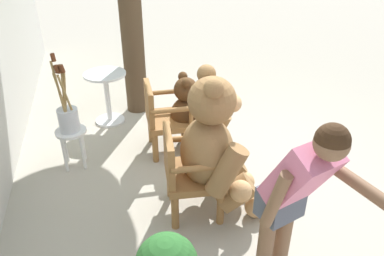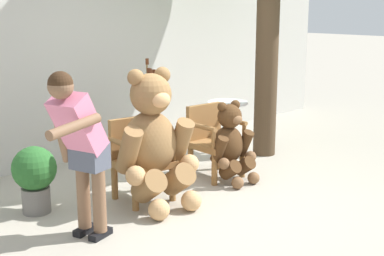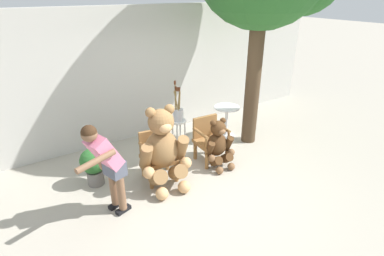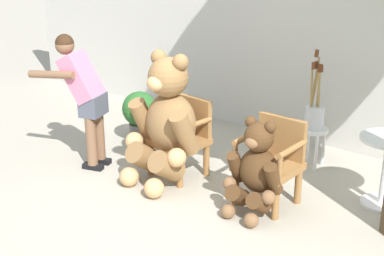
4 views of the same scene
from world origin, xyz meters
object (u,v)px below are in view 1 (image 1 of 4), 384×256
at_px(teddy_bear_small, 188,113).
at_px(teddy_bear_large, 215,146).
at_px(wooden_chair_left, 188,171).
at_px(person_visitor, 295,193).
at_px(round_side_table, 107,92).
at_px(wooden_chair_right, 164,116).
at_px(brush_bucket, 68,115).
at_px(white_stool, 72,138).

bearing_deg(teddy_bear_small, teddy_bear_large, 178.21).
bearing_deg(wooden_chair_left, teddy_bear_large, -93.39).
relative_size(person_visitor, round_side_table, 2.11).
bearing_deg(person_visitor, wooden_chair_right, 12.81).
bearing_deg(wooden_chair_left, wooden_chair_right, 0.02).
height_order(wooden_chair_left, brush_bucket, brush_bucket).
bearing_deg(wooden_chair_right, teddy_bear_small, -91.12).
relative_size(person_visitor, white_stool, 3.31).
bearing_deg(wooden_chair_right, brush_bucket, 93.26).
bearing_deg(white_stool, brush_bucket, 162.10).
height_order(teddy_bear_large, teddy_bear_small, teddy_bear_large).
relative_size(teddy_bear_large, brush_bucket, 1.58).
distance_m(wooden_chair_right, round_side_table, 1.11).
bearing_deg(teddy_bear_large, person_visitor, -167.14).
relative_size(teddy_bear_large, round_side_table, 1.98).
relative_size(brush_bucket, round_side_table, 1.25).
xyz_separation_m(wooden_chair_left, teddy_bear_small, (1.12, -0.29, 0.01)).
height_order(wooden_chair_right, round_side_table, wooden_chair_right).
bearing_deg(wooden_chair_right, white_stool, 93.10).
bearing_deg(wooden_chair_left, white_stool, 45.05).
xyz_separation_m(wooden_chair_left, round_side_table, (2.04, 0.61, -0.01)).
xyz_separation_m(teddy_bear_small, round_side_table, (0.93, 0.91, -0.02)).
distance_m(wooden_chair_left, teddy_bear_large, 0.35).
distance_m(wooden_chair_left, wooden_chair_right, 1.12).
bearing_deg(teddy_bear_small, round_side_table, 44.27).
height_order(person_visitor, round_side_table, person_visitor).
bearing_deg(wooden_chair_right, person_visitor, -167.19).
bearing_deg(brush_bucket, person_visitor, -143.26).
distance_m(teddy_bear_large, teddy_bear_small, 1.15).
bearing_deg(wooden_chair_left, round_side_table, 16.67).
bearing_deg(wooden_chair_right, round_side_table, 33.56).
distance_m(person_visitor, brush_bucket, 2.61).
relative_size(teddy_bear_large, teddy_bear_small, 1.49).
relative_size(teddy_bear_small, round_side_table, 1.33).
bearing_deg(wooden_chair_right, wooden_chair_left, -179.98).
bearing_deg(teddy_bear_small, wooden_chair_left, 165.31).
xyz_separation_m(wooden_chair_right, person_visitor, (-2.14, -0.49, 0.45)).
xyz_separation_m(person_visitor, brush_bucket, (2.08, 1.55, -0.25)).
bearing_deg(wooden_chair_left, teddy_bear_small, -14.69).
relative_size(white_stool, round_side_table, 0.64).
bearing_deg(white_stool, round_side_table, -24.83).
height_order(wooden_chair_right, teddy_bear_small, teddy_bear_small).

